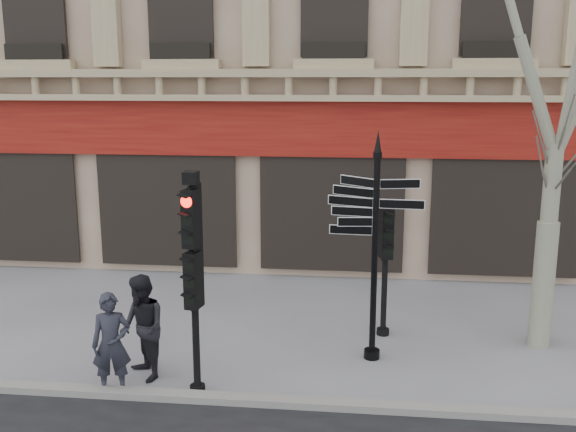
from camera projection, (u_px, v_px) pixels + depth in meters
The scene contains 7 objects.
ground at pixel (318, 366), 10.78m from camera, with size 80.00×80.00×0.00m, color slate.
kerb at pixel (312, 404), 9.40m from camera, with size 80.00×0.25×0.12m, color gray.
fingerpost at pixel (376, 209), 10.52m from camera, with size 1.99×1.99×3.92m.
traffic_signal_main at pixel (193, 257), 9.40m from camera, with size 0.43×0.35×3.43m.
traffic_signal_secondary at pixel (386, 247), 11.74m from camera, with size 0.46×0.37×2.44m.
pedestrian_a at pixel (111, 344), 9.67m from camera, with size 0.59×0.38×1.61m, color #21232C.
pedestrian_b at pixel (142, 328), 10.16m from camera, with size 0.83×0.65×1.71m, color black.
Camera 1 is at (0.59, -10.00, 4.73)m, focal length 40.00 mm.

